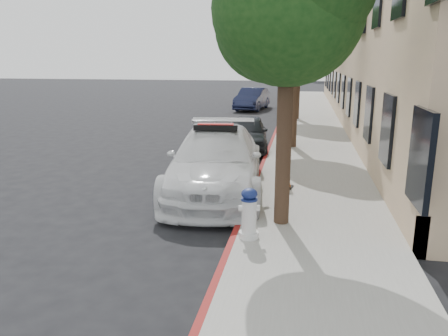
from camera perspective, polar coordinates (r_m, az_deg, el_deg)
ground at (r=11.41m, az=-6.74°, el=-3.20°), size 120.00×120.00×0.00m
sidewalk at (r=20.68m, az=11.12°, el=4.65°), size 3.20×50.00×0.15m
curb_strip at (r=20.71m, az=6.85°, el=4.83°), size 0.12×50.00×0.15m
building at (r=26.16m, az=24.43°, el=16.46°), size 8.00×36.00×10.00m
tree_near at (r=8.45m, az=8.61°, el=20.05°), size 2.92×2.82×5.62m
tree_mid at (r=16.42m, az=9.53°, el=16.65°), size 2.77×2.64×5.43m
tree_far at (r=24.42m, az=9.88°, el=16.27°), size 3.10×3.00×5.81m
police_car at (r=11.18m, az=-1.07°, el=0.90°), size 2.89×5.86×1.79m
parked_car_mid at (r=16.58m, az=3.02°, el=4.59°), size 1.90×3.92×1.29m
parked_car_far at (r=30.00m, az=3.71°, el=9.01°), size 2.11×4.62×1.47m
fire_hydrant at (r=8.05m, az=3.29°, el=-5.99°), size 0.40×0.37×0.95m
traffic_cone at (r=11.29m, az=8.07°, el=-0.83°), size 0.42×0.42×0.70m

